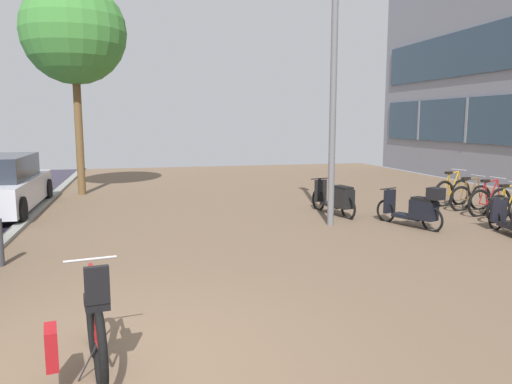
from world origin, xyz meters
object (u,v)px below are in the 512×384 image
at_px(scooter_mid, 416,208).
at_px(bicycle_rack_04, 490,202).
at_px(bicycle_foreground, 92,329).
at_px(bicycle_rack_05, 470,197).
at_px(street_tree, 74,33).
at_px(bicycle_rack_03, 509,207).
at_px(lamp_post, 334,72).
at_px(scooter_near, 337,199).
at_px(bicycle_rack_06, 452,192).

bearing_deg(scooter_mid, bicycle_rack_04, 17.99).
xyz_separation_m(bicycle_foreground, scooter_mid, (6.21, 4.72, 0.03)).
distance_m(bicycle_rack_05, street_tree, 12.14).
height_order(bicycle_rack_03, bicycle_rack_04, bicycle_rack_04).
distance_m(bicycle_foreground, bicycle_rack_03, 9.83).
height_order(bicycle_foreground, bicycle_rack_03, bicycle_foreground).
height_order(bicycle_rack_04, lamp_post, lamp_post).
relative_size(bicycle_foreground, bicycle_rack_05, 1.12).
distance_m(bicycle_rack_03, bicycle_rack_05, 1.49).
height_order(bicycle_rack_04, street_tree, street_tree).
height_order(lamp_post, street_tree, street_tree).
xyz_separation_m(bicycle_rack_04, scooter_near, (-3.57, 0.93, 0.07)).
xyz_separation_m(scooter_mid, street_tree, (-7.45, 6.78, 4.44)).
distance_m(scooter_near, street_tree, 9.27).
xyz_separation_m(bicycle_foreground, scooter_near, (5.12, 6.45, 0.01)).
relative_size(bicycle_foreground, street_tree, 0.22).
bearing_deg(scooter_mid, lamp_post, 157.21).
bearing_deg(lamp_post, bicycle_rack_04, 1.42).
bearing_deg(bicycle_rack_03, scooter_mid, -178.49).
distance_m(bicycle_rack_03, bicycle_rack_04, 0.75).
distance_m(bicycle_rack_03, street_tree, 12.74).
height_order(bicycle_rack_06, scooter_near, bicycle_rack_06).
relative_size(bicycle_rack_03, street_tree, 0.20).
distance_m(bicycle_rack_04, lamp_post, 5.10).
bearing_deg(street_tree, scooter_mid, -42.30).
distance_m(bicycle_rack_05, lamp_post, 5.19).
distance_m(bicycle_foreground, bicycle_rack_06, 11.18).
xyz_separation_m(bicycle_foreground, bicycle_rack_03, (8.59, 4.78, -0.07)).
distance_m(bicycle_foreground, scooter_near, 8.23).
bearing_deg(bicycle_rack_03, lamp_post, 171.02).
relative_size(bicycle_rack_05, street_tree, 0.20).
xyz_separation_m(bicycle_rack_05, lamp_post, (-4.18, -0.85, 2.97)).
bearing_deg(scooter_mid, bicycle_foreground, -142.78).
bearing_deg(bicycle_rack_05, street_tree, 152.27).
bearing_deg(bicycle_rack_06, scooter_near, -171.20).
bearing_deg(street_tree, bicycle_rack_05, -27.73).
distance_m(bicycle_rack_03, bicycle_rack_06, 2.23).
relative_size(bicycle_rack_03, bicycle_rack_05, 1.02).
bearing_deg(bicycle_rack_05, bicycle_rack_03, -95.08).
bearing_deg(bicycle_rack_04, bicycle_foreground, -147.56).
bearing_deg(lamp_post, bicycle_rack_05, 11.44).
relative_size(scooter_mid, street_tree, 0.26).
xyz_separation_m(bicycle_rack_03, bicycle_rack_05, (0.13, 1.48, -0.00)).
height_order(bicycle_rack_03, bicycle_rack_06, bicycle_rack_06).
bearing_deg(bicycle_rack_06, bicycle_rack_03, -93.25).
height_order(bicycle_rack_06, lamp_post, lamp_post).
height_order(bicycle_foreground, bicycle_rack_05, bicycle_foreground).
height_order(bicycle_rack_06, scooter_mid, bicycle_rack_06).
height_order(bicycle_rack_03, scooter_near, bicycle_rack_03).
bearing_deg(bicycle_rack_05, lamp_post, -168.56).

